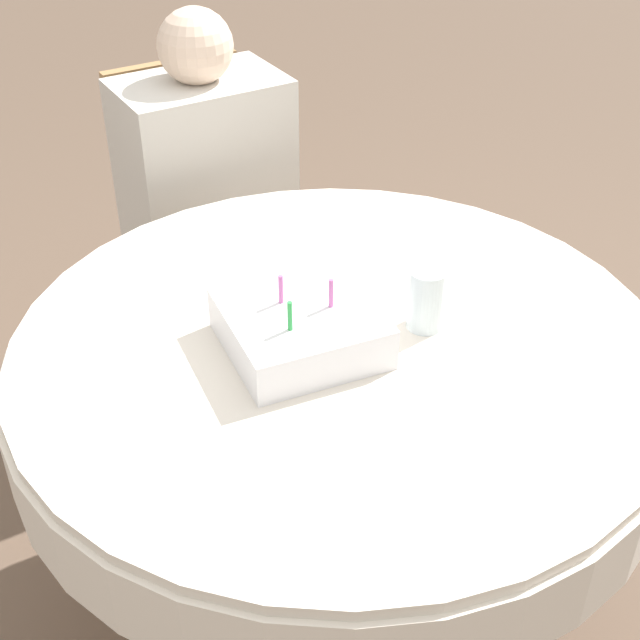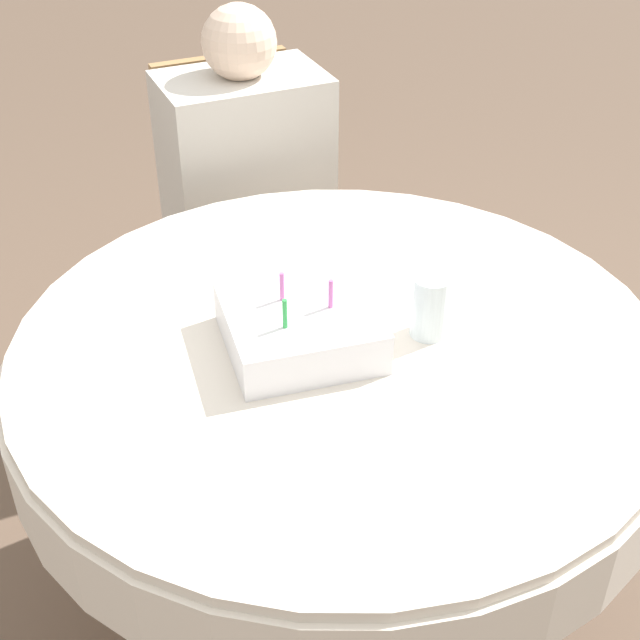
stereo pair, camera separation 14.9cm
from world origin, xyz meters
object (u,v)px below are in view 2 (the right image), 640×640
object	(u,v)px
drinking_glass	(430,306)
birthday_cake	(300,328)
chair	(240,230)
person	(249,187)

from	to	relation	value
drinking_glass	birthday_cake	bearing A→B (deg)	172.94
chair	drinking_glass	xyz separation A→B (m)	(0.14, -0.93, 0.33)
person	birthday_cake	distance (m)	0.83
person	birthday_cake	xyz separation A→B (m)	(-0.09, -0.81, 0.14)
birthday_cake	drinking_glass	xyz separation A→B (m)	(0.22, -0.03, 0.02)
chair	person	bearing A→B (deg)	-90.00
person	drinking_glass	size ratio (longest dim) A/B	9.74
birthday_cake	drinking_glass	size ratio (longest dim) A/B	2.15
chair	birthday_cake	xyz separation A→B (m)	(-0.08, -0.91, 0.31)
chair	birthday_cake	size ratio (longest dim) A/B	3.81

